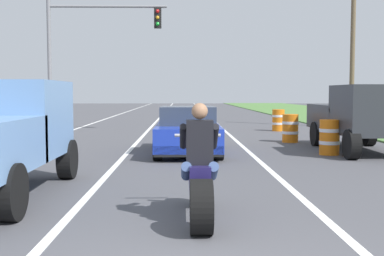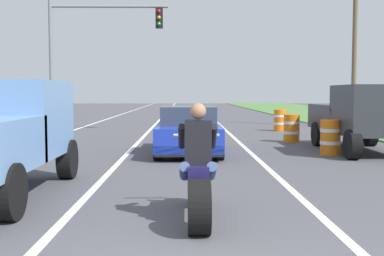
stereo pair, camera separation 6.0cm
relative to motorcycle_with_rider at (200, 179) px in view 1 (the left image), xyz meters
The scene contains 11 objects.
lane_stripe_left_solid 18.48m from the motorcycle_with_rider, 107.15° to the left, with size 0.14×120.00×0.01m, color white.
lane_stripe_right_solid 17.75m from the motorcycle_with_rider, 84.33° to the left, with size 0.14×120.00×0.01m, color white.
lane_stripe_centre_dashed 17.76m from the motorcycle_with_rider, 95.97° to the left, with size 0.14×120.00×0.01m, color white.
motorcycle_with_rider is the anchor object (origin of this frame).
sports_car_blue 7.70m from the motorcycle_with_rider, 90.57° to the left, with size 1.84×4.30×1.37m.
pickup_truck_right_shoulder_dark_grey 9.44m from the motorcycle_with_rider, 57.19° to the left, with size 2.02×4.80×1.98m.
traffic_light_mast_near 16.58m from the motorcycle_with_rider, 106.04° to the left, with size 5.34×0.34×6.00m.
utility_pole_roadside 20.48m from the motorcycle_with_rider, 65.32° to the left, with size 0.24×0.24×7.93m, color brown.
construction_barrel_nearest 8.23m from the motorcycle_with_rider, 61.28° to the left, with size 0.58×0.58×1.00m.
construction_barrel_mid 11.35m from the motorcycle_with_rider, 71.40° to the left, with size 0.58×0.58×1.00m.
construction_barrel_far 16.51m from the motorcycle_with_rider, 75.20° to the left, with size 0.58×0.58×1.00m.
Camera 1 is at (-0.19, -4.20, 1.75)m, focal length 45.80 mm.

